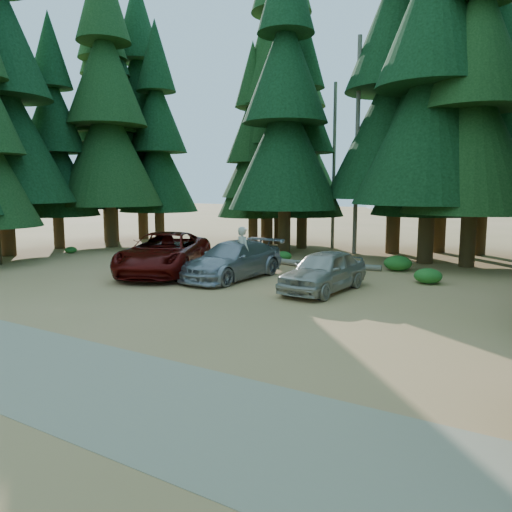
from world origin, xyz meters
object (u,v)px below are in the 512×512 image
object	(u,v)px
frisbee_player	(243,251)
log_right	(335,265)
silver_minivan_right	(324,271)
log_left	(307,264)
red_pickup	(164,253)
silver_minivan_center	(233,260)
log_mid	(274,260)

from	to	relation	value
frisbee_player	log_right	size ratio (longest dim) A/B	0.47
silver_minivan_right	log_left	world-z (taller)	silver_minivan_right
silver_minivan_right	log_right	distance (m)	5.33
red_pickup	log_right	world-z (taller)	red_pickup
log_left	log_right	distance (m)	1.35
log_right	silver_minivan_center	bearing A→B (deg)	-129.16
red_pickup	silver_minivan_right	world-z (taller)	red_pickup
red_pickup	silver_minivan_center	bearing A→B (deg)	-14.71
red_pickup	log_right	distance (m)	7.91
frisbee_player	log_right	bearing A→B (deg)	-92.61
frisbee_player	log_mid	distance (m)	4.82
silver_minivan_center	log_right	xyz separation A→B (m)	(2.64, 4.64, -0.63)
log_mid	frisbee_player	bearing A→B (deg)	-59.29
frisbee_player	log_right	world-z (taller)	frisbee_player
red_pickup	silver_minivan_center	xyz separation A→B (m)	(3.25, 0.57, -0.13)
silver_minivan_center	log_left	bearing A→B (deg)	76.07
silver_minivan_right	log_mid	world-z (taller)	silver_minivan_right
red_pickup	log_mid	distance (m)	5.86
red_pickup	log_mid	xyz separation A→B (m)	(2.56, 5.22, -0.77)
silver_minivan_right	log_mid	bearing A→B (deg)	138.29
red_pickup	log_left	bearing A→B (deg)	22.26
red_pickup	frisbee_player	bearing A→B (deg)	-14.71
silver_minivan_center	log_mid	world-z (taller)	silver_minivan_center
frisbee_player	log_right	xyz separation A→B (m)	(2.19, 4.56, -1.04)
log_mid	log_right	world-z (taller)	same
silver_minivan_right	log_right	xyz separation A→B (m)	(-1.64, 5.04, -0.61)
silver_minivan_right	red_pickup	bearing A→B (deg)	-175.00
red_pickup	log_right	size ratio (longest dim) A/B	1.52
frisbee_player	log_mid	size ratio (longest dim) A/B	0.61
frisbee_player	log_left	world-z (taller)	frisbee_player
silver_minivan_center	log_left	xyz separation A→B (m)	(1.33, 4.34, -0.63)
log_right	log_left	bearing A→B (deg)	-176.43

